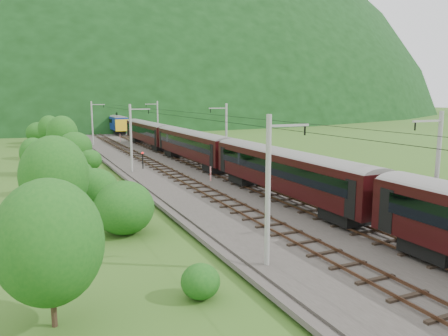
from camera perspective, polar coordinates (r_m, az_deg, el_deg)
name	(u,v)px	position (r m, az deg, el deg)	size (l,w,h in m)	color
ground	(357,253)	(27.58, 17.00, -10.55)	(600.00, 600.00, 0.00)	#37581B
railbed	(271,211)	(35.25, 6.19, -5.57)	(14.00, 220.00, 0.30)	#38332D
track_left	(245,211)	(34.07, 2.70, -5.67)	(2.40, 220.00, 0.27)	brown
track_right	(297,205)	(36.45, 9.45, -4.79)	(2.40, 220.00, 0.27)	brown
catenary_left	(132,137)	(52.70, -11.98, 4.04)	(2.54, 192.28, 8.00)	gray
catenary_right	(226,133)	(56.62, 0.23, 4.59)	(2.54, 192.28, 8.00)	gray
overhead_wires	(273,124)	(34.14, 6.39, 5.77)	(4.83, 198.00, 0.03)	black
mountain_main	(56,112)	(279.95, -21.06, 6.85)	(504.00, 360.00, 244.00)	black
train	(289,165)	(36.89, 8.46, 0.38)	(2.96, 164.59, 5.15)	black
hazard_post_near	(120,138)	(88.66, -13.41, 3.84)	(0.16, 0.16, 1.54)	red
hazard_post_far	(211,174)	(46.37, -1.76, -0.75)	(0.16, 0.16, 1.54)	red
signal	(143,159)	(54.94, -10.57, 1.17)	(0.23, 0.23, 2.10)	black
vegetation_left	(67,165)	(45.03, -19.85, 0.36)	(11.83, 149.64, 6.61)	#185215
vegetation_right	(373,186)	(41.77, 18.93, -2.28)	(5.83, 95.33, 2.47)	#185215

